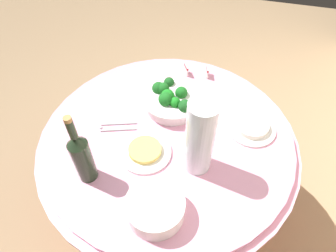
% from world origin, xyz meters
% --- Properties ---
extents(ground_plane, '(6.00, 6.00, 0.00)m').
position_xyz_m(ground_plane, '(0.00, 0.00, 0.00)').
color(ground_plane, '#9E7F5B').
extents(buffet_table, '(1.16, 1.16, 0.74)m').
position_xyz_m(buffet_table, '(0.00, 0.00, 0.38)').
color(buffet_table, maroon).
rests_on(buffet_table, ground_plane).
extents(broccoli_bowl, '(0.28, 0.28, 0.11)m').
position_xyz_m(broccoli_bowl, '(-0.17, -0.03, 0.78)').
color(broccoli_bowl, white).
rests_on(broccoli_bowl, buffet_table).
extents(plate_stack, '(0.21, 0.21, 0.08)m').
position_xyz_m(plate_stack, '(0.37, 0.05, 0.78)').
color(plate_stack, white).
rests_on(plate_stack, buffet_table).
extents(wine_bottle, '(0.07, 0.07, 0.34)m').
position_xyz_m(wine_bottle, '(0.29, -0.25, 0.87)').
color(wine_bottle, '#223220').
rests_on(wine_bottle, buffet_table).
extents(decorative_fruit_vase, '(0.11, 0.11, 0.34)m').
position_xyz_m(decorative_fruit_vase, '(0.13, 0.15, 0.89)').
color(decorative_fruit_vase, silver).
rests_on(decorative_fruit_vase, buffet_table).
extents(serving_tongs, '(0.09, 0.17, 0.01)m').
position_xyz_m(serving_tongs, '(0.02, -0.23, 0.74)').
color(serving_tongs, silver).
rests_on(serving_tongs, buffet_table).
extents(food_plate_noodles, '(0.22, 0.22, 0.03)m').
position_xyz_m(food_plate_noodles, '(0.13, -0.07, 0.75)').
color(food_plate_noodles, white).
rests_on(food_plate_noodles, buffet_table).
extents(food_plate_rice, '(0.22, 0.22, 0.04)m').
position_xyz_m(food_plate_rice, '(-0.12, 0.35, 0.76)').
color(food_plate_rice, white).
rests_on(food_plate_rice, buffet_table).
extents(label_placard_front, '(0.05, 0.02, 0.05)m').
position_xyz_m(label_placard_front, '(-0.44, 0.10, 0.77)').
color(label_placard_front, white).
rests_on(label_placard_front, buffet_table).
extents(label_placard_mid, '(0.05, 0.03, 0.05)m').
position_xyz_m(label_placard_mid, '(-0.43, -0.01, 0.77)').
color(label_placard_mid, white).
rests_on(label_placard_mid, buffet_table).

